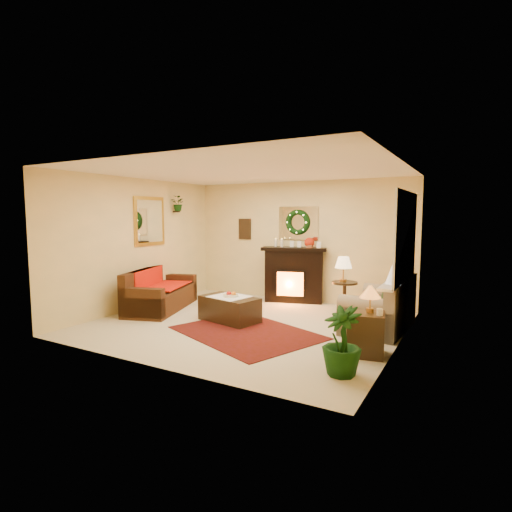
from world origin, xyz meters
The scene contains 31 objects.
floor centered at (0.00, 0.00, 0.00)m, with size 5.00×5.00×0.00m, color beige.
ceiling centered at (0.00, 0.00, 2.60)m, with size 5.00×5.00×0.00m, color white.
wall_back centered at (0.00, 2.25, 1.30)m, with size 5.00×5.00×0.00m, color #EFD88C.
wall_front centered at (0.00, -2.25, 1.30)m, with size 5.00×5.00×0.00m, color #EFD88C.
wall_left centered at (-2.50, 0.00, 1.30)m, with size 4.50×4.50×0.00m, color #EFD88C.
wall_right centered at (2.50, 0.00, 1.30)m, with size 4.50×4.50×0.00m, color #EFD88C.
area_rug centered at (0.28, -0.46, 0.01)m, with size 2.19×1.65×0.01m, color #3F1007.
sofa centered at (-2.04, 0.12, 0.43)m, with size 0.83×1.88×0.81m, color brown.
red_throw centered at (-2.06, 0.24, 0.46)m, with size 0.74×1.20×0.02m, color red.
fireplace centered at (0.00, 2.04, 0.55)m, with size 1.22×0.39×1.12m, color #312112.
poinsettia centered at (0.34, 2.04, 1.30)m, with size 0.21×0.21×0.21m, color #B7220B.
mantel_candle_a centered at (-0.42, 1.99, 1.26)m, with size 0.06×0.06×0.18m, color #FFF8CF.
mantel_candle_b centered at (-0.28, 2.01, 1.26)m, with size 0.06×0.06×0.19m, color beige.
mantel_mirror centered at (0.00, 2.23, 1.70)m, with size 0.92×0.02×0.72m, color white.
wreath centered at (0.00, 2.19, 1.72)m, with size 0.55×0.55×0.11m, color #194719.
wall_art centered at (-1.35, 2.23, 1.55)m, with size 0.32×0.03×0.48m, color #381E11.
gold_mirror centered at (-2.48, 0.30, 1.75)m, with size 0.03×0.84×1.00m, color gold.
hanging_plant centered at (-2.34, 1.05, 1.97)m, with size 0.33×0.28×0.36m, color #194719.
loveseat centered at (2.06, 0.81, 0.42)m, with size 0.87×1.50×0.87m, color #ABA288.
window_frame centered at (2.48, 0.55, 1.55)m, with size 0.03×1.86×1.36m, color white.
window_glass centered at (2.47, 0.55, 1.55)m, with size 0.02×1.70×1.22m, color black.
window_sill centered at (2.38, 0.55, 0.87)m, with size 0.22×1.86×0.04m, color white.
mini_tree centered at (2.40, 0.10, 1.04)m, with size 0.22×0.22×0.33m, color white.
sill_plant centered at (2.40, 1.21, 1.08)m, with size 0.26×0.21×0.47m, color black.
side_table_round centered at (1.28, 1.49, 0.33)m, with size 0.48×0.48×0.63m, color #502D16.
lamp_cream centered at (1.26, 1.47, 0.88)m, with size 0.32×0.32×0.49m, color #F0CA8D.
end_table_square centered at (2.19, -0.53, 0.27)m, with size 0.47×0.47×0.58m, color black.
lamp_tiffany centered at (2.22, -0.49, 0.74)m, with size 0.28×0.28×0.41m, color #F7BA41.
coffee_table centered at (-0.35, 0.01, 0.21)m, with size 1.04×0.57×0.44m, color black.
fruit_bowl centered at (-0.32, 0.01, 0.45)m, with size 0.27×0.27×0.06m, color beige.
floor_palm centered at (2.11, -1.37, 0.45)m, with size 1.37×1.37×2.45m, color #1B3E1B.
Camera 1 is at (3.44, -5.81, 1.87)m, focal length 28.00 mm.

